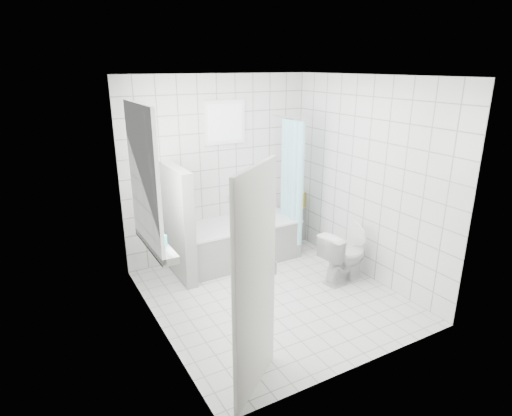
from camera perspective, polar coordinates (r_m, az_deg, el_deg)
ground at (r=5.38m, az=2.20°, el=-11.65°), size 3.00×3.00×0.00m
ceiling at (r=4.65m, az=2.62°, el=17.22°), size 3.00×3.00×0.00m
wall_back at (r=6.14m, az=-4.98°, el=5.26°), size 2.80×0.02×2.60m
wall_front at (r=3.74m, az=14.53°, el=-4.17°), size 2.80×0.02×2.60m
wall_left at (r=4.33m, az=-13.61°, el=-0.97°), size 0.02×3.00×2.60m
wall_right at (r=5.70m, az=14.50°, el=3.66°), size 0.02×3.00×2.60m
window_left at (r=4.53m, az=-14.42°, el=3.81°), size 0.01×0.90×1.40m
window_back at (r=6.03m, az=-4.10°, el=11.31°), size 0.50×0.01×0.50m
window_sill at (r=4.78m, az=-13.19°, el=-4.72°), size 0.18×1.02×0.08m
door at (r=3.55m, az=-0.11°, el=-10.20°), size 0.66×0.52×2.00m
bathtub at (r=6.19m, az=-2.24°, el=-4.44°), size 1.69×0.77×0.58m
partition_wall at (r=5.65m, az=-10.29°, el=-2.03°), size 0.15×0.85×1.50m
tiled_ledge at (r=6.95m, az=5.27°, el=-2.01°), size 0.40×0.24×0.55m
toilet at (r=5.71m, az=11.69°, el=-6.32°), size 0.72×0.47×0.69m
curtain_rod at (r=6.11m, az=4.35°, el=11.87°), size 0.02×0.80×0.02m
shower_curtain at (r=6.17m, az=4.81°, el=3.41°), size 0.14×0.48×1.78m
tub_faucet at (r=6.32m, az=-2.89°, el=1.45°), size 0.18×0.06×0.06m
sill_bottles at (r=4.76m, az=-13.40°, el=-2.65°), size 0.15×0.58×0.33m
ledge_bottles at (r=6.80m, az=5.55°, el=0.95°), size 0.22×0.19×0.24m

